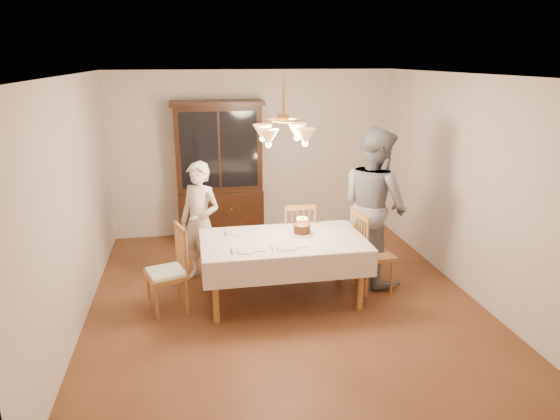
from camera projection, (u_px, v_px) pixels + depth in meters
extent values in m
plane|color=#572E18|center=(283.00, 298.00, 6.01)|extent=(5.00, 5.00, 0.00)
plane|color=white|center=(283.00, 75.00, 5.25)|extent=(5.00, 5.00, 0.00)
plane|color=beige|center=(254.00, 154.00, 7.98)|extent=(4.50, 0.00, 4.50)
plane|color=beige|center=(355.00, 292.00, 3.28)|extent=(4.50, 0.00, 4.50)
plane|color=beige|center=(73.00, 204.00, 5.24)|extent=(0.00, 5.00, 5.00)
plane|color=beige|center=(466.00, 185.00, 6.02)|extent=(0.00, 5.00, 5.00)
cube|color=brown|center=(283.00, 241.00, 5.80)|extent=(1.80, 1.00, 0.04)
cube|color=#EEE8CE|center=(283.00, 239.00, 5.79)|extent=(1.90, 1.10, 0.01)
cylinder|color=brown|center=(216.00, 292.00, 5.37)|extent=(0.07, 0.07, 0.71)
cylinder|color=brown|center=(361.00, 280.00, 5.65)|extent=(0.07, 0.07, 0.71)
cylinder|color=brown|center=(212.00, 262.00, 6.16)|extent=(0.07, 0.07, 0.71)
cylinder|color=brown|center=(339.00, 253.00, 6.44)|extent=(0.07, 0.07, 0.71)
cube|color=black|center=(221.00, 214.00, 7.89)|extent=(1.30, 0.50, 0.80)
cube|color=black|center=(218.00, 148.00, 7.63)|extent=(1.30, 0.40, 1.30)
cube|color=black|center=(219.00, 150.00, 7.44)|extent=(1.14, 0.01, 1.14)
cube|color=black|center=(217.00, 103.00, 7.38)|extent=(1.38, 0.54, 0.06)
cube|color=brown|center=(298.00, 241.00, 6.60)|extent=(0.46, 0.44, 0.05)
cube|color=brown|center=(301.00, 207.00, 6.27)|extent=(0.40, 0.05, 0.06)
cylinder|color=brown|center=(308.00, 252.00, 6.85)|extent=(0.04, 0.04, 0.43)
cylinder|color=brown|center=(282.00, 253.00, 6.81)|extent=(0.04, 0.04, 0.43)
cylinder|color=brown|center=(313.00, 262.00, 6.53)|extent=(0.04, 0.04, 0.43)
cylinder|color=brown|center=(286.00, 263.00, 6.48)|extent=(0.04, 0.04, 0.43)
cube|color=brown|center=(166.00, 275.00, 5.57)|extent=(0.53, 0.54, 0.05)
cube|color=brown|center=(180.00, 228.00, 5.51)|extent=(0.15, 0.39, 0.06)
cylinder|color=brown|center=(149.00, 291.00, 5.72)|extent=(0.04, 0.04, 0.43)
cylinder|color=brown|center=(157.00, 304.00, 5.42)|extent=(0.04, 0.04, 0.43)
cylinder|color=brown|center=(178.00, 285.00, 5.87)|extent=(0.04, 0.04, 0.43)
cylinder|color=brown|center=(187.00, 297.00, 5.57)|extent=(0.04, 0.04, 0.43)
cube|color=silver|center=(166.00, 272.00, 5.56)|extent=(0.48, 0.49, 0.03)
cube|color=brown|center=(373.00, 255.00, 6.13)|extent=(0.46, 0.48, 0.05)
cube|color=brown|center=(361.00, 216.00, 5.92)|extent=(0.08, 0.40, 0.06)
cylinder|color=brown|center=(392.00, 277.00, 6.08)|extent=(0.04, 0.04, 0.43)
cylinder|color=brown|center=(378.00, 265.00, 6.41)|extent=(0.04, 0.04, 0.43)
cylinder|color=brown|center=(366.00, 280.00, 5.99)|extent=(0.04, 0.04, 0.43)
cylinder|color=brown|center=(354.00, 268.00, 6.32)|extent=(0.04, 0.04, 0.43)
imported|color=#EEE1C9|center=(200.00, 222.00, 6.31)|extent=(0.68, 0.64, 1.55)
imported|color=slate|center=(375.00, 205.00, 6.30)|extent=(1.00, 1.14, 1.97)
cylinder|color=white|center=(302.00, 233.00, 5.95)|extent=(0.30, 0.30, 0.01)
cylinder|color=#371B0C|center=(302.00, 229.00, 5.93)|extent=(0.20, 0.20, 0.11)
cylinder|color=#598CD8|center=(307.00, 221.00, 5.91)|extent=(0.01, 0.01, 0.07)
sphere|color=#FFB23F|center=(307.00, 218.00, 5.90)|extent=(0.01, 0.01, 0.01)
cylinder|color=pink|center=(306.00, 221.00, 5.94)|extent=(0.01, 0.01, 0.07)
sphere|color=#FFB23F|center=(306.00, 217.00, 5.92)|extent=(0.01, 0.01, 0.01)
cylinder|color=#EACC66|center=(304.00, 220.00, 5.95)|extent=(0.01, 0.01, 0.07)
sphere|color=#FFB23F|center=(305.00, 217.00, 5.94)|extent=(0.01, 0.01, 0.01)
cylinder|color=#598CD8|center=(303.00, 220.00, 5.96)|extent=(0.01, 0.01, 0.07)
sphere|color=#FFB23F|center=(303.00, 217.00, 5.95)|extent=(0.01, 0.01, 0.01)
cylinder|color=pink|center=(300.00, 220.00, 5.96)|extent=(0.01, 0.01, 0.07)
sphere|color=#FFB23F|center=(301.00, 217.00, 5.95)|extent=(0.01, 0.01, 0.01)
cylinder|color=#EACC66|center=(299.00, 220.00, 5.95)|extent=(0.01, 0.01, 0.07)
sphere|color=#FFB23F|center=(299.00, 217.00, 5.94)|extent=(0.01, 0.01, 0.01)
cylinder|color=#598CD8|center=(298.00, 221.00, 5.93)|extent=(0.01, 0.01, 0.07)
sphere|color=#FFB23F|center=(298.00, 218.00, 5.92)|extent=(0.01, 0.01, 0.01)
cylinder|color=pink|center=(297.00, 222.00, 5.91)|extent=(0.01, 0.01, 0.07)
sphere|color=#FFB23F|center=(297.00, 218.00, 5.89)|extent=(0.01, 0.01, 0.01)
cylinder|color=#EACC66|center=(298.00, 222.00, 5.88)|extent=(0.01, 0.01, 0.07)
sphere|color=#FFB23F|center=(298.00, 219.00, 5.87)|extent=(0.01, 0.01, 0.01)
cylinder|color=#598CD8|center=(299.00, 223.00, 5.86)|extent=(0.01, 0.01, 0.07)
sphere|color=#FFB23F|center=(299.00, 219.00, 5.85)|extent=(0.01, 0.01, 0.01)
cylinder|color=pink|center=(301.00, 223.00, 5.85)|extent=(0.01, 0.01, 0.07)
sphere|color=#FFB23F|center=(301.00, 220.00, 5.84)|extent=(0.01, 0.01, 0.01)
cylinder|color=#EACC66|center=(303.00, 223.00, 5.85)|extent=(0.01, 0.01, 0.07)
sphere|color=#FFB23F|center=(303.00, 220.00, 5.84)|extent=(0.01, 0.01, 0.01)
cylinder|color=#598CD8|center=(305.00, 223.00, 5.86)|extent=(0.01, 0.01, 0.07)
sphere|color=#FFB23F|center=(305.00, 220.00, 5.84)|extent=(0.01, 0.01, 0.01)
cylinder|color=pink|center=(306.00, 223.00, 5.87)|extent=(0.01, 0.01, 0.07)
sphere|color=#FFB23F|center=(306.00, 219.00, 5.86)|extent=(0.01, 0.01, 0.01)
cylinder|color=#EACC66|center=(307.00, 222.00, 5.89)|extent=(0.01, 0.01, 0.07)
sphere|color=#FFB23F|center=(307.00, 219.00, 5.88)|extent=(0.01, 0.01, 0.01)
cylinder|color=white|center=(247.00, 250.00, 5.43)|extent=(0.23, 0.23, 0.02)
cube|color=silver|center=(232.00, 252.00, 5.40)|extent=(0.01, 0.16, 0.01)
cube|color=silver|center=(261.00, 250.00, 5.45)|extent=(0.10, 0.10, 0.01)
cylinder|color=white|center=(287.00, 247.00, 5.53)|extent=(0.26, 0.26, 0.02)
cube|color=silver|center=(272.00, 248.00, 5.50)|extent=(0.02, 0.16, 0.01)
cube|color=silver|center=(302.00, 246.00, 5.56)|extent=(0.10, 0.10, 0.01)
cylinder|color=white|center=(240.00, 232.00, 5.98)|extent=(0.26, 0.26, 0.02)
cube|color=silver|center=(225.00, 234.00, 5.95)|extent=(0.01, 0.16, 0.01)
cube|color=silver|center=(254.00, 232.00, 6.01)|extent=(0.10, 0.10, 0.01)
cylinder|color=#BF8C3F|center=(283.00, 94.00, 5.30)|extent=(0.02, 0.02, 0.40)
cylinder|color=#BF8C3F|center=(283.00, 118.00, 5.38)|extent=(0.12, 0.12, 0.10)
cone|color=#D8994C|center=(297.00, 132.00, 5.65)|extent=(0.22, 0.22, 0.18)
sphere|color=#FFD899|center=(297.00, 138.00, 5.67)|extent=(0.07, 0.07, 0.07)
cone|color=#D8994C|center=(263.00, 133.00, 5.58)|extent=(0.22, 0.22, 0.18)
sphere|color=#FFD899|center=(263.00, 139.00, 5.60)|extent=(0.07, 0.07, 0.07)
cone|color=#D8994C|center=(268.00, 138.00, 5.21)|extent=(0.22, 0.22, 0.18)
sphere|color=#FFD899|center=(268.00, 145.00, 5.23)|extent=(0.07, 0.07, 0.07)
cone|color=#D8994C|center=(305.00, 137.00, 5.28)|extent=(0.22, 0.22, 0.18)
sphere|color=#FFD899|center=(305.00, 143.00, 5.30)|extent=(0.07, 0.07, 0.07)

